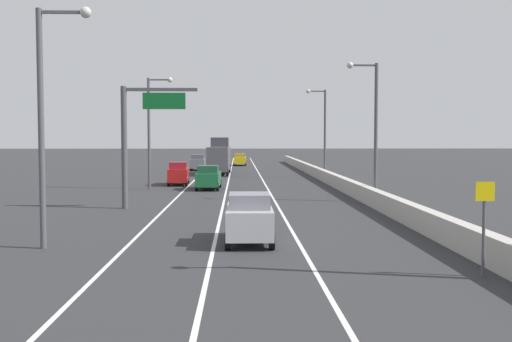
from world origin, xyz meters
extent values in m
plane|color=#2D2D30|center=(0.00, 64.00, 0.00)|extent=(320.00, 320.00, 0.00)
cube|color=silver|center=(-5.50, 55.00, 0.00)|extent=(0.16, 130.00, 0.00)
cube|color=silver|center=(-2.00, 55.00, 0.00)|extent=(0.16, 130.00, 0.00)
cube|color=silver|center=(1.50, 55.00, 0.00)|extent=(0.16, 130.00, 0.00)
cube|color=#B2ADA3|center=(7.58, 40.00, 0.55)|extent=(0.60, 120.00, 1.10)
cylinder|color=#47474C|center=(-8.00, 30.44, 3.75)|extent=(0.36, 0.36, 7.50)
cube|color=#47474C|center=(-5.75, 30.44, 7.30)|extent=(4.50, 0.20, 0.20)
cube|color=#0C5923|center=(-5.53, 30.32, 6.60)|extent=(2.60, 0.10, 1.00)
cylinder|color=#4C4C51|center=(6.68, 12.06, 1.20)|extent=(0.10, 0.10, 2.40)
cube|color=yellow|center=(6.68, 12.02, 2.70)|extent=(0.60, 0.04, 0.60)
cylinder|color=#4C4C51|center=(8.31, 33.80, 4.68)|extent=(0.24, 0.24, 9.37)
cube|color=#4C4C51|center=(7.41, 33.80, 9.22)|extent=(1.80, 0.12, 0.12)
sphere|color=beige|center=(6.51, 33.80, 9.22)|extent=(0.44, 0.44, 0.44)
cylinder|color=#4C4C51|center=(8.15, 56.31, 4.68)|extent=(0.24, 0.24, 9.37)
cube|color=#4C4C51|center=(7.25, 56.31, 9.22)|extent=(1.80, 0.12, 0.12)
sphere|color=beige|center=(6.35, 56.31, 9.22)|extent=(0.44, 0.44, 0.44)
cylinder|color=#4C4C51|center=(-8.71, 17.29, 4.68)|extent=(0.24, 0.24, 9.37)
cube|color=#4C4C51|center=(-7.81, 17.29, 9.22)|extent=(1.80, 0.12, 0.12)
sphere|color=beige|center=(-6.91, 17.29, 9.22)|extent=(0.44, 0.44, 0.44)
cylinder|color=#4C4C51|center=(-8.55, 44.30, 4.68)|extent=(0.24, 0.24, 9.37)
cube|color=#4C4C51|center=(-7.65, 44.30, 9.22)|extent=(1.80, 0.12, 0.12)
sphere|color=beige|center=(-6.75, 44.30, 9.22)|extent=(0.44, 0.44, 0.44)
cube|color=#196033|center=(-3.51, 43.79, 0.89)|extent=(1.99, 4.53, 1.10)
cube|color=#1C4633|center=(-3.52, 43.34, 1.74)|extent=(1.70, 2.06, 0.60)
cylinder|color=black|center=(-4.32, 45.61, 0.34)|extent=(0.24, 0.69, 0.68)
cylinder|color=black|center=(-2.60, 45.56, 0.34)|extent=(0.24, 0.69, 0.68)
cylinder|color=black|center=(-4.41, 42.02, 0.34)|extent=(0.24, 0.69, 0.68)
cylinder|color=black|center=(-2.69, 41.98, 0.34)|extent=(0.24, 0.69, 0.68)
cube|color=red|center=(-6.51, 48.53, 0.94)|extent=(1.90, 4.40, 1.19)
cube|color=maroon|center=(-6.49, 48.09, 1.83)|extent=(1.60, 2.01, 0.60)
cylinder|color=black|center=(-7.36, 50.22, 0.34)|extent=(0.25, 0.69, 0.68)
cylinder|color=black|center=(-5.79, 50.28, 0.34)|extent=(0.25, 0.69, 0.68)
cylinder|color=black|center=(-7.23, 46.78, 0.34)|extent=(0.25, 0.69, 0.68)
cylinder|color=black|center=(-5.66, 46.84, 0.34)|extent=(0.25, 0.69, 0.68)
cube|color=#B7B7BC|center=(-0.56, 18.39, 0.92)|extent=(1.90, 4.24, 1.15)
cube|color=gray|center=(-0.56, 17.97, 1.79)|extent=(1.66, 1.91, 0.60)
cylinder|color=black|center=(-1.40, 20.06, 0.34)|extent=(0.22, 0.68, 0.68)
cylinder|color=black|center=(0.31, 20.05, 0.34)|extent=(0.22, 0.68, 0.68)
cylinder|color=black|center=(-1.42, 16.73, 0.34)|extent=(0.22, 0.68, 0.68)
cylinder|color=black|center=(0.29, 16.72, 0.34)|extent=(0.22, 0.68, 0.68)
cube|color=gold|center=(-0.73, 85.95, 0.82)|extent=(1.96, 4.68, 0.96)
cube|color=olive|center=(-0.74, 85.48, 1.60)|extent=(1.67, 2.13, 0.60)
cylinder|color=black|center=(-1.51, 87.84, 0.34)|extent=(0.24, 0.69, 0.68)
cylinder|color=black|center=(0.16, 87.79, 0.34)|extent=(0.24, 0.69, 0.68)
cylinder|color=black|center=(-1.62, 84.10, 0.34)|extent=(0.24, 0.69, 0.68)
cylinder|color=black|center=(0.06, 84.06, 0.34)|extent=(0.24, 0.69, 0.68)
cube|color=#1E389E|center=(-3.22, 76.91, 0.88)|extent=(1.98, 4.12, 1.08)
cube|color=navy|center=(-3.23, 76.51, 1.72)|extent=(1.68, 1.88, 0.60)
cylinder|color=black|center=(-4.01, 78.52, 0.34)|extent=(0.24, 0.69, 0.68)
cylinder|color=black|center=(-2.33, 78.46, 0.34)|extent=(0.24, 0.69, 0.68)
cylinder|color=black|center=(-4.11, 75.36, 0.34)|extent=(0.24, 0.69, 0.68)
cylinder|color=black|center=(-2.43, 75.31, 0.34)|extent=(0.24, 0.69, 0.68)
cube|color=slate|center=(-6.37, 72.63, 0.92)|extent=(1.90, 4.19, 1.17)
cube|color=#4D505A|center=(-6.36, 72.21, 1.81)|extent=(1.64, 1.90, 0.60)
cylinder|color=black|center=(-7.23, 74.24, 0.34)|extent=(0.23, 0.68, 0.68)
cylinder|color=black|center=(-5.57, 74.27, 0.34)|extent=(0.23, 0.68, 0.68)
cylinder|color=black|center=(-7.17, 70.98, 0.34)|extent=(0.23, 0.68, 0.68)
cylinder|color=black|center=(-5.51, 71.01, 0.34)|extent=(0.23, 0.68, 0.68)
cube|color=#4C4C51|center=(-3.27, 63.91, 1.88)|extent=(2.58, 8.55, 2.76)
cube|color=#3A3A45|center=(-3.23, 65.78, 3.81)|extent=(2.15, 1.92, 1.10)
cylinder|color=black|center=(-4.32, 67.49, 0.50)|extent=(0.24, 1.00, 1.00)
cylinder|color=black|center=(-2.08, 67.44, 0.50)|extent=(0.24, 1.00, 1.00)
cylinder|color=black|center=(-4.47, 60.39, 0.50)|extent=(0.24, 1.00, 1.00)
cylinder|color=black|center=(-2.23, 60.34, 0.50)|extent=(0.24, 1.00, 1.00)
camera|label=1|loc=(-1.01, -6.18, 4.39)|focal=41.67mm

